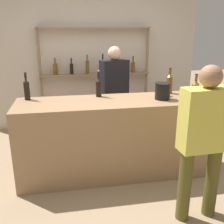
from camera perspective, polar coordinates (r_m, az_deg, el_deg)
ground_plane at (r=3.62m, az=0.00°, el=-12.78°), size 16.00×16.00×0.00m
bar_counter at (r=3.39m, az=0.00°, el=-5.57°), size 2.35×0.69×0.99m
back_wall at (r=5.06m, az=-3.98°, el=12.77°), size 3.95×0.12×2.80m
back_shelf at (r=4.90m, az=-3.66°, el=10.54°), size 2.03×0.18×1.87m
counter_bottle_0 at (r=3.40m, az=-18.07°, el=4.75°), size 0.07×0.07×0.34m
counter_bottle_1 at (r=3.33m, az=17.63°, el=4.46°), size 0.09×0.09×0.34m
counter_bottle_2 at (r=3.66m, az=12.38°, el=6.14°), size 0.08×0.08×0.35m
counter_bottle_3 at (r=3.40m, az=-2.95°, el=5.48°), size 0.07×0.07×0.34m
ice_bucket at (r=3.33m, az=10.95°, el=4.49°), size 0.20×0.20×0.21m
cork_jar at (r=3.52m, az=11.08°, el=4.56°), size 0.11×0.11×0.13m
server_behind_counter at (r=4.21m, az=0.50°, el=5.17°), size 0.48×0.32×1.58m
customer_right at (r=2.58m, az=19.38°, el=-4.79°), size 0.47×0.23×1.55m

